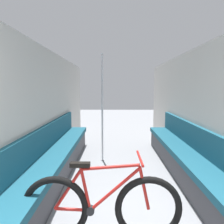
% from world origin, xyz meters
% --- Properties ---
extents(wall_left, '(0.10, 9.04, 2.30)m').
position_xyz_m(wall_left, '(-1.41, 2.92, 1.15)').
color(wall_left, beige).
rests_on(wall_left, ground).
extents(wall_right, '(0.10, 9.04, 2.30)m').
position_xyz_m(wall_right, '(1.41, 2.92, 1.15)').
color(wall_right, beige).
rests_on(wall_right, ground).
extents(bench_seat_row_left, '(0.47, 4.81, 0.92)m').
position_xyz_m(bench_seat_row_left, '(-1.15, 2.92, 0.31)').
color(bench_seat_row_left, '#3D3D42').
rests_on(bench_seat_row_left, ground).
extents(bench_seat_row_right, '(0.47, 4.81, 0.92)m').
position_xyz_m(bench_seat_row_right, '(1.15, 2.92, 0.31)').
color(bench_seat_row_right, '#3D3D42').
rests_on(bench_seat_row_right, ground).
extents(bicycle, '(1.64, 0.46, 0.89)m').
position_xyz_m(bicycle, '(-0.25, 1.50, 0.36)').
color(bicycle, black).
rests_on(bicycle, ground).
extents(grab_pole_near, '(0.08, 0.08, 2.28)m').
position_xyz_m(grab_pole_near, '(-0.37, 4.00, 1.11)').
color(grab_pole_near, gray).
rests_on(grab_pole_near, ground).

